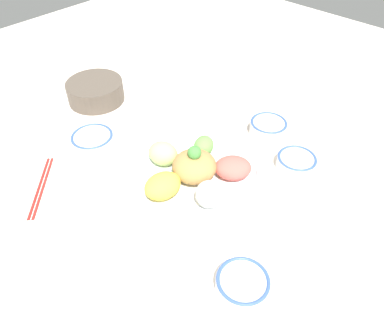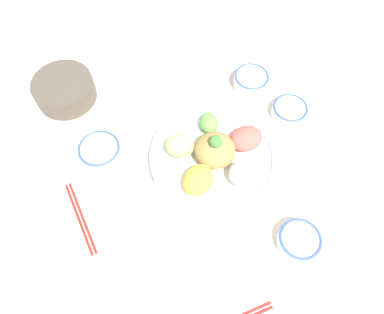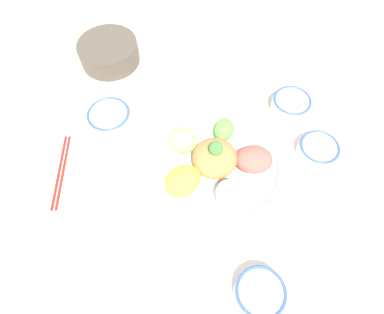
% 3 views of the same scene
% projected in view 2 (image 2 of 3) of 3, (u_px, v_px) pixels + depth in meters
% --- Properties ---
extents(ground_plane, '(2.40, 2.40, 0.00)m').
position_uv_depth(ground_plane, '(206.00, 147.00, 1.03)').
color(ground_plane, silver).
extents(salad_platter, '(0.34, 0.34, 0.11)m').
position_uv_depth(salad_platter, '(215.00, 156.00, 0.98)').
color(salad_platter, white).
rests_on(salad_platter, ground_plane).
extents(sauce_bowl_red, '(0.10, 0.10, 0.04)m').
position_uv_depth(sauce_bowl_red, '(251.00, 80.00, 1.11)').
color(sauce_bowl_red, white).
rests_on(sauce_bowl_red, ground_plane).
extents(rice_bowl_blue, '(0.10, 0.10, 0.04)m').
position_uv_depth(rice_bowl_blue, '(290.00, 110.00, 1.06)').
color(rice_bowl_blue, white).
rests_on(rice_bowl_blue, ground_plane).
extents(sauce_bowl_dark, '(0.11, 0.11, 0.04)m').
position_uv_depth(sauce_bowl_dark, '(100.00, 151.00, 1.00)').
color(sauce_bowl_dark, white).
rests_on(sauce_bowl_dark, ground_plane).
extents(rice_bowl_plain, '(0.10, 0.10, 0.03)m').
position_uv_depth(rice_bowl_plain, '(299.00, 240.00, 0.88)').
color(rice_bowl_plain, white).
rests_on(rice_bowl_plain, ground_plane).
extents(side_serving_bowl, '(0.18, 0.18, 0.06)m').
position_uv_depth(side_serving_bowl, '(64.00, 89.00, 1.08)').
color(side_serving_bowl, '#51473D').
rests_on(side_serving_bowl, ground_plane).
extents(chopsticks_pair_far, '(0.15, 0.16, 0.01)m').
position_uv_depth(chopsticks_pair_far, '(80.00, 218.00, 0.93)').
color(chopsticks_pair_far, red).
rests_on(chopsticks_pair_far, ground_plane).
extents(serving_spoon_main, '(0.12, 0.08, 0.01)m').
position_uv_depth(serving_spoon_main, '(123.00, 92.00, 1.12)').
color(serving_spoon_main, beige).
rests_on(serving_spoon_main, ground_plane).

